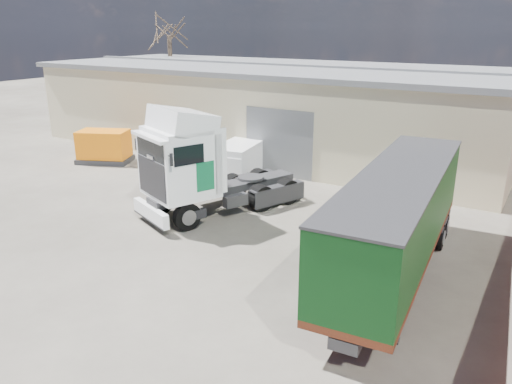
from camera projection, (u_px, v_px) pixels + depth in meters
The scene contains 7 objects.
ground at pixel (191, 251), 17.93m from camera, with size 120.00×120.00×0.00m, color #272620.
warehouse at pixel (271, 106), 32.99m from camera, with size 30.60×12.60×5.42m.
bare_tree at pixel (168, 23), 40.54m from camera, with size 4.00×4.00×9.60m.
tractor_unit at pixel (199, 170), 20.79m from camera, with size 5.07×7.41×4.74m.
box_trailer at pixel (399, 214), 15.40m from camera, with size 3.14×10.84×3.56m.
panel_van at pixel (241, 159), 26.70m from camera, with size 2.59×4.72×1.82m.
orange_skip at pixel (104, 148), 29.47m from camera, with size 3.52×2.95×1.88m.
Camera 1 is at (10.59, -12.66, 7.70)m, focal length 35.00 mm.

